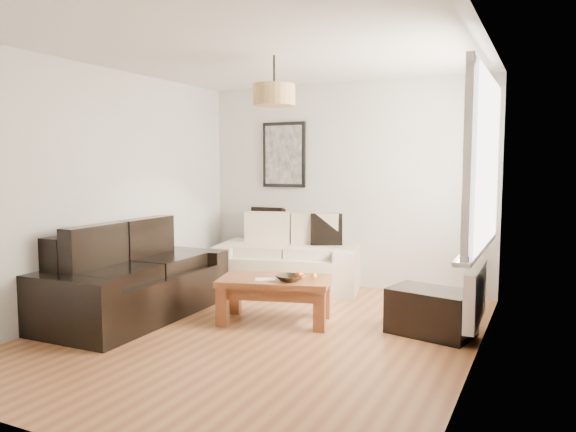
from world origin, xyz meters
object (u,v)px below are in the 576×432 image
at_px(sofa_leather, 136,274).
at_px(coffee_table, 275,300).
at_px(ottoman, 431,312).
at_px(loveseat_cream, 289,254).

distance_m(sofa_leather, coffee_table, 1.48).
relative_size(sofa_leather, coffee_table, 1.88).
bearing_deg(coffee_table, ottoman, 10.66).
bearing_deg(loveseat_cream, ottoman, -42.10).
xyz_separation_m(coffee_table, ottoman, (1.49, 0.28, -0.01)).
relative_size(coffee_table, ottoman, 1.47).
bearing_deg(ottoman, loveseat_cream, 150.88).
distance_m(loveseat_cream, sofa_leather, 2.03).
xyz_separation_m(loveseat_cream, ottoman, (2.01, -1.12, -0.23)).
xyz_separation_m(sofa_leather, ottoman, (2.88, 0.72, -0.23)).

